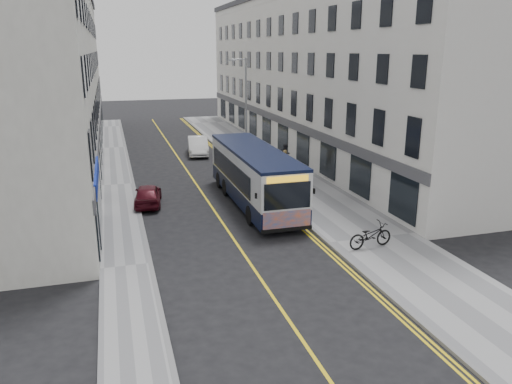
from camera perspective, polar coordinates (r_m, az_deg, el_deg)
ground at (r=22.89m, az=-2.15°, el=-6.01°), size 140.00×140.00×0.00m
pavement_east at (r=35.56m, az=2.86°, el=2.13°), size 4.50×64.00×0.12m
pavement_west at (r=33.69m, az=-15.54°, el=0.76°), size 2.00×64.00×0.12m
kerb_east at (r=34.90m, az=-0.63°, el=1.89°), size 0.18×64.00×0.13m
kerb_west at (r=33.70m, az=-13.84°, el=0.90°), size 0.18×64.00×0.13m
road_centre_line at (r=34.09m, az=-7.12°, el=1.31°), size 0.12×64.00×0.01m
road_dbl_yellow_inner at (r=34.80m, az=-1.35°, el=1.74°), size 0.10×64.00×0.01m
road_dbl_yellow_outer at (r=34.85m, az=-1.03°, el=1.76°), size 0.10×64.00×0.01m
terrace_east at (r=44.84m, az=5.64°, el=13.28°), size 6.00×46.00×13.00m
terrace_west at (r=41.82m, az=-22.10°, el=12.02°), size 6.00×46.00×13.00m
streetlamp at (r=36.07m, az=-1.26°, el=9.32°), size 1.32×0.18×8.00m
city_bus at (r=28.22m, az=-0.22°, el=2.04°), size 2.59×11.11×3.23m
bicycle at (r=22.60m, az=12.95°, el=-4.86°), size 2.23×1.01×1.13m
pedestrian_near at (r=35.87m, az=3.38°, el=3.62°), size 0.63×0.47×1.56m
pedestrian_far at (r=37.74m, az=3.40°, el=4.27°), size 0.93×0.82×1.61m
car_white at (r=42.43m, az=-6.65°, el=5.27°), size 2.14×4.71×1.50m
car_maroon at (r=29.02m, az=-12.25°, el=-0.29°), size 1.90×3.78×1.24m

